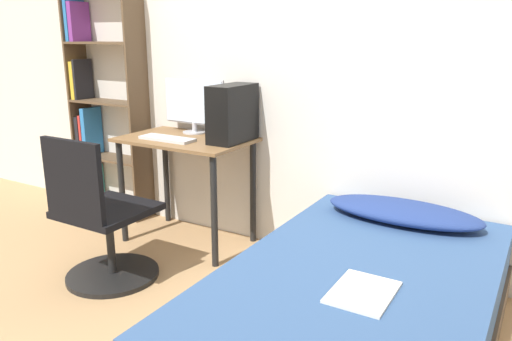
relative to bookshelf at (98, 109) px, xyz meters
name	(u,v)px	position (x,y,z in m)	size (l,w,h in m)	color
wall_back	(275,69)	(1.60, 0.14, 0.37)	(8.00, 0.05, 2.50)	silver
desk	(186,157)	(1.06, -0.18, -0.25)	(0.92, 0.58, 0.77)	brown
bookshelf	(98,109)	(0.00, 0.00, 0.00)	(0.70, 0.23, 1.89)	brown
office_chair	(102,228)	(1.00, -0.94, -0.53)	(0.57, 0.57, 0.92)	black
bed	(357,314)	(2.59, -0.86, -0.66)	(1.15, 1.95, 0.45)	#4C3D2D
pillow	(403,212)	(2.59, -0.15, -0.38)	(0.88, 0.36, 0.11)	navy
magazine	(363,292)	(2.67, -1.06, -0.43)	(0.24, 0.32, 0.01)	silver
monitor	(194,104)	(0.99, 0.01, 0.10)	(0.52, 0.18, 0.39)	#B7B7BC
keyboard	(167,139)	(0.99, -0.29, -0.10)	(0.41, 0.14, 0.02)	silver
pc_tower	(233,113)	(1.40, -0.10, 0.08)	(0.18, 0.38, 0.38)	black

